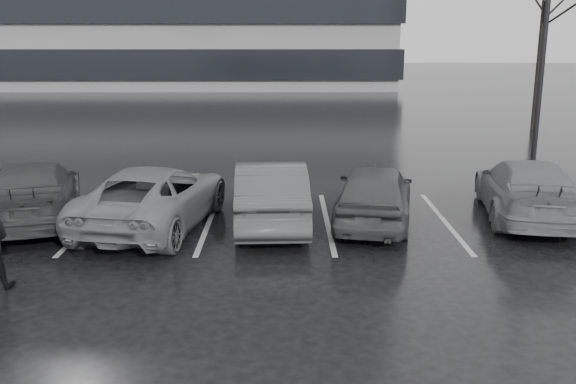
% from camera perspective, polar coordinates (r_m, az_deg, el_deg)
% --- Properties ---
extents(ground, '(160.00, 160.00, 0.00)m').
position_cam_1_polar(ground, '(12.88, 1.54, -5.84)').
color(ground, black).
rests_on(ground, ground).
extents(car_main, '(2.49, 4.45, 1.43)m').
position_cam_1_polar(car_main, '(15.09, 7.68, -0.11)').
color(car_main, black).
rests_on(car_main, ground).
extents(car_west_a, '(1.79, 4.62, 1.50)m').
position_cam_1_polar(car_west_a, '(14.86, -1.54, -0.08)').
color(car_west_a, '#2A2A2C').
rests_on(car_west_a, ground).
extents(car_west_b, '(3.23, 5.45, 1.42)m').
position_cam_1_polar(car_west_b, '(15.02, -11.83, -0.38)').
color(car_west_b, '#505053').
rests_on(car_west_b, ground).
extents(car_west_c, '(3.27, 5.27, 1.42)m').
position_cam_1_polar(car_west_c, '(16.32, -21.68, 0.06)').
color(car_west_c, black).
rests_on(car_west_c, ground).
extents(car_east, '(2.80, 5.17, 1.42)m').
position_cam_1_polar(car_east, '(16.45, 20.46, 0.28)').
color(car_east, '#505053').
rests_on(car_east, ground).
extents(lamp_post, '(0.50, 0.50, 9.21)m').
position_cam_1_polar(lamp_post, '(21.52, 21.86, 12.67)').
color(lamp_post, gray).
rests_on(lamp_post, ground).
extents(stall_stripes, '(19.72, 5.00, 0.00)m').
position_cam_1_polar(stall_stripes, '(15.25, -1.77, -2.63)').
color(stall_stripes, '#AAAAAC').
rests_on(stall_stripes, ground).
extents(tree_north, '(0.26, 0.26, 8.50)m').
position_cam_1_polar(tree_north, '(31.26, 21.65, 12.91)').
color(tree_north, black).
rests_on(tree_north, ground).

